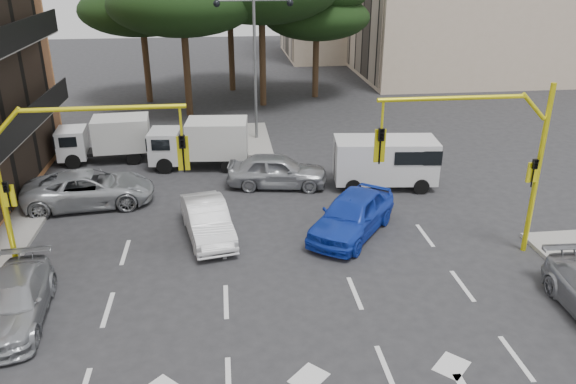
% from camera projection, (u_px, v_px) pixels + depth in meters
% --- Properties ---
extents(ground, '(120.00, 120.00, 0.00)m').
position_uv_depth(ground, '(291.00, 297.00, 17.27)').
color(ground, '#28282B').
rests_on(ground, ground).
extents(median_strip, '(1.40, 6.00, 0.15)m').
position_uv_depth(median_strip, '(257.00, 139.00, 31.86)').
color(median_strip, gray).
rests_on(median_strip, ground).
extents(pine_left_far, '(8.32, 8.32, 9.30)m').
position_uv_depth(pine_left_far, '(141.00, 0.00, 37.54)').
color(pine_left_far, '#382616').
rests_on(pine_left_far, ground).
extents(pine_right, '(7.49, 7.49, 8.37)m').
position_uv_depth(pine_right, '(318.00, 9.00, 39.11)').
color(pine_right, '#382616').
rests_on(pine_right, ground).
extents(signal_mast_right, '(5.79, 0.37, 6.00)m').
position_uv_depth(signal_mast_right, '(491.00, 149.00, 18.31)').
color(signal_mast_right, yellow).
rests_on(signal_mast_right, ground).
extents(signal_mast_left, '(5.79, 0.37, 6.00)m').
position_uv_depth(signal_mast_left, '(59.00, 166.00, 16.83)').
color(signal_mast_left, yellow).
rests_on(signal_mast_left, ground).
extents(street_lamp_center, '(4.16, 0.36, 7.77)m').
position_uv_depth(street_lamp_center, '(254.00, 42.00, 29.77)').
color(street_lamp_center, slate).
rests_on(street_lamp_center, median_strip).
extents(car_white_hatch, '(2.22, 4.36, 1.37)m').
position_uv_depth(car_white_hatch, '(207.00, 220.00, 20.70)').
color(car_white_hatch, silver).
rests_on(car_white_hatch, ground).
extents(car_blue_compact, '(4.36, 4.96, 1.62)m').
position_uv_depth(car_blue_compact, '(352.00, 214.00, 20.90)').
color(car_blue_compact, '#1636B8').
rests_on(car_blue_compact, ground).
extents(car_silver_wagon, '(2.16, 4.53, 1.28)m').
position_uv_depth(car_silver_wagon, '(13.00, 301.00, 15.94)').
color(car_silver_wagon, '#999BA0').
rests_on(car_silver_wagon, ground).
extents(car_silver_cross_a, '(5.49, 2.99, 1.46)m').
position_uv_depth(car_silver_cross_a, '(89.00, 189.00, 23.37)').
color(car_silver_cross_a, '#A4A7AC').
rests_on(car_silver_cross_a, ground).
extents(car_silver_cross_b, '(4.71, 2.48, 1.53)m').
position_uv_depth(car_silver_cross_b, '(277.00, 170.00, 25.25)').
color(car_silver_cross_b, '#999CA1').
rests_on(car_silver_cross_b, ground).
extents(van_white, '(4.69, 2.50, 2.25)m').
position_uv_depth(van_white, '(385.00, 162.00, 25.17)').
color(van_white, silver).
rests_on(van_white, ground).
extents(box_truck_a, '(4.68, 2.25, 2.24)m').
position_uv_depth(box_truck_a, '(105.00, 140.00, 28.27)').
color(box_truck_a, silver).
rests_on(box_truck_a, ground).
extents(box_truck_b, '(4.97, 2.44, 2.37)m').
position_uv_depth(box_truck_b, '(200.00, 144.00, 27.43)').
color(box_truck_b, silver).
rests_on(box_truck_b, ground).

